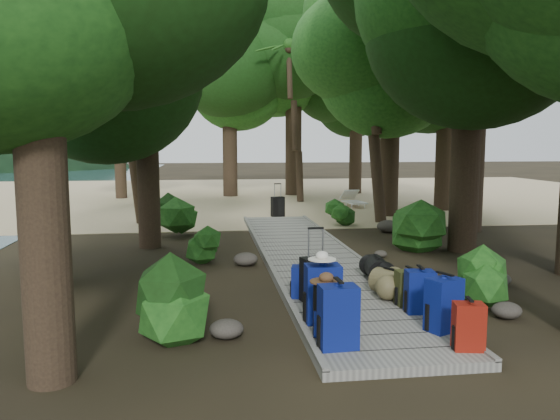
{
  "coord_description": "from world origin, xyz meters",
  "views": [
    {
      "loc": [
        -2.17,
        -10.32,
        2.49
      ],
      "look_at": [
        -0.54,
        1.69,
        1.0
      ],
      "focal_mm": 35.0,
      "sensor_mm": 36.0,
      "label": 1
    }
  ],
  "objects": [
    {
      "name": "ground",
      "position": [
        0.0,
        0.0,
        0.0
      ],
      "size": [
        120.0,
        120.0,
        0.0
      ],
      "primitive_type": "plane",
      "color": "#2E2617",
      "rests_on": "ground"
    },
    {
      "name": "sand_beach",
      "position": [
        0.0,
        16.0,
        0.01
      ],
      "size": [
        40.0,
        22.0,
        0.02
      ],
      "primitive_type": "cube",
      "color": "tan",
      "rests_on": "ground"
    },
    {
      "name": "boardwalk",
      "position": [
        0.0,
        1.0,
        0.06
      ],
      "size": [
        2.0,
        12.0,
        0.12
      ],
      "primitive_type": "cube",
      "color": "gray",
      "rests_on": "ground"
    },
    {
      "name": "backpack_left_a",
      "position": [
        -0.68,
        -4.36,
        0.53
      ],
      "size": [
        0.45,
        0.32,
        0.82
      ],
      "primitive_type": null,
      "rotation": [
        0.0,
        0.0,
        0.04
      ],
      "color": "navy",
      "rests_on": "boardwalk"
    },
    {
      "name": "backpack_left_b",
      "position": [
        -0.68,
        -4.02,
        0.47
      ],
      "size": [
        0.42,
        0.32,
        0.7
      ],
      "primitive_type": null,
      "rotation": [
        0.0,
        0.0,
        0.14
      ],
      "color": "black",
      "rests_on": "boardwalk"
    },
    {
      "name": "backpack_left_c",
      "position": [
        -0.66,
        -3.42,
        0.55
      ],
      "size": [
        0.47,
        0.34,
        0.86
      ],
      "primitive_type": null,
      "rotation": [
        0.0,
        0.0,
        -0.01
      ],
      "color": "navy",
      "rests_on": "boardwalk"
    },
    {
      "name": "backpack_left_d",
      "position": [
        -0.71,
        -2.24,
        0.39
      ],
      "size": [
        0.41,
        0.34,
        0.55
      ],
      "primitive_type": null,
      "rotation": [
        0.0,
        0.0,
        -0.24
      ],
      "color": "navy",
      "rests_on": "boardwalk"
    },
    {
      "name": "backpack_right_a",
      "position": [
        0.79,
        -4.61,
        0.42
      ],
      "size": [
        0.38,
        0.3,
        0.61
      ],
      "primitive_type": null,
      "rotation": [
        0.0,
        0.0,
        -0.19
      ],
      "color": "#9B1D03",
      "rests_on": "boardwalk"
    },
    {
      "name": "backpack_right_b",
      "position": [
        0.78,
        -3.97,
        0.5
      ],
      "size": [
        0.5,
        0.44,
        0.75
      ],
      "primitive_type": null,
      "rotation": [
        0.0,
        0.0,
        0.41
      ],
      "color": "navy",
      "rests_on": "boardwalk"
    },
    {
      "name": "backpack_right_c",
      "position": [
        0.78,
        -3.21,
        0.45
      ],
      "size": [
        0.41,
        0.31,
        0.67
      ],
      "primitive_type": null,
      "rotation": [
        0.0,
        0.0,
        -0.09
      ],
      "color": "navy",
      "rests_on": "boardwalk"
    },
    {
      "name": "backpack_right_d",
      "position": [
        0.76,
        -2.84,
        0.4
      ],
      "size": [
        0.38,
        0.28,
        0.57
      ],
      "primitive_type": null,
      "rotation": [
        0.0,
        0.0,
        0.02
      ],
      "color": "#42431D",
      "rests_on": "boardwalk"
    },
    {
      "name": "duffel_right_khaki",
      "position": [
        0.67,
        -2.32,
        0.32
      ],
      "size": [
        0.63,
        0.72,
        0.4
      ],
      "primitive_type": null,
      "rotation": [
        0.0,
        0.0,
        0.49
      ],
      "color": "olive",
      "rests_on": "boardwalk"
    },
    {
      "name": "duffel_right_black",
      "position": [
        0.75,
        -1.34,
        0.32
      ],
      "size": [
        0.47,
        0.68,
        0.4
      ],
      "primitive_type": null,
      "rotation": [
        0.0,
        0.0,
        -0.13
      ],
      "color": "black",
      "rests_on": "boardwalk"
    },
    {
      "name": "suitcase_on_boardwalk",
      "position": [
        -0.56,
        -2.44,
        0.45
      ],
      "size": [
        0.48,
        0.34,
        0.67
      ],
      "primitive_type": null,
      "rotation": [
        0.0,
        0.0,
        0.26
      ],
      "color": "black",
      "rests_on": "boardwalk"
    },
    {
      "name": "lone_suitcase_on_sand",
      "position": [
        0.21,
        7.83,
        0.36
      ],
      "size": [
        0.48,
        0.34,
        0.67
      ],
      "primitive_type": null,
      "rotation": [
        0.0,
        0.0,
        0.26
      ],
      "color": "black",
      "rests_on": "sand_beach"
    },
    {
      "name": "hat_brown",
      "position": [
        -0.75,
        -4.03,
        0.88
      ],
      "size": [
        0.4,
        0.4,
        0.12
      ],
      "primitive_type": null,
      "color": "#51351E",
      "rests_on": "backpack_left_b"
    },
    {
      "name": "hat_white",
      "position": [
        -0.69,
        -3.49,
        1.04
      ],
      "size": [
        0.37,
        0.37,
        0.12
      ],
      "primitive_type": null,
      "color": "silver",
      "rests_on": "backpack_left_c"
    },
    {
      "name": "kayak",
      "position": [
        -3.6,
        10.82,
        0.19
      ],
      "size": [
        1.31,
        3.47,
        0.34
      ],
      "primitive_type": "ellipsoid",
      "rotation": [
        0.0,
        0.0,
        0.17
      ],
      "color": "red",
      "rests_on": "sand_beach"
    },
    {
      "name": "sun_lounger",
      "position": [
        3.54,
        10.2,
        0.33
      ],
      "size": [
        0.84,
        2.0,
        0.63
      ],
      "primitive_type": null,
      "rotation": [
        0.0,
        0.0,
        0.11
      ],
      "color": "silver",
      "rests_on": "sand_beach"
    },
    {
      "name": "tree_right_c",
      "position": [
        3.7,
        1.47,
        4.64
      ],
      "size": [
        5.36,
        5.36,
        9.27
      ],
      "primitive_type": null,
      "color": "black",
      "rests_on": "ground"
    },
    {
      "name": "tree_right_d",
      "position": [
        5.21,
        4.26,
        5.75
      ],
      "size": [
        6.27,
        6.27,
        11.5
      ],
      "primitive_type": null,
      "color": "black",
      "rests_on": "ground"
    },
    {
      "name": "tree_right_e",
      "position": [
        4.02,
        7.64,
        4.63
      ],
      "size": [
        5.14,
        5.14,
        9.26
      ],
      "primitive_type": null,
      "color": "black",
      "rests_on": "ground"
    },
    {
      "name": "tree_right_f",
      "position": [
        6.61,
        8.95,
        4.95
      ],
      "size": [
        5.55,
        5.55,
        9.91
      ],
      "primitive_type": null,
      "color": "black",
      "rests_on": "ground"
    },
    {
      "name": "tree_left_a",
      "position": [
        -3.81,
        -4.59,
        3.59
      ],
      "size": [
        4.3,
        4.3,
        7.17
      ],
      "primitive_type": null,
      "color": "black",
      "rests_on": "ground"
    },
    {
      "name": "tree_left_b",
      "position": [
        -4.92,
        -0.58,
        4.57
      ],
      "size": [
        5.08,
        5.08,
        9.14
      ],
      "primitive_type": null,
      "color": "black",
      "rests_on": "ground"
    },
    {
      "name": "tree_left_c",
      "position": [
        -3.54,
        2.9,
        3.76
      ],
      "size": [
        4.32,
        4.32,
        7.52
      ],
      "primitive_type": null,
      "color": "black",
      "rests_on": "ground"
    },
    {
      "name": "tree_back_a",
      "position": [
        -1.05,
        15.36,
        4.83
      ],
      "size": [
        5.58,
        5.58,
        9.66
      ],
      "primitive_type": null,
      "color": "black",
      "rests_on": "ground"
    },
    {
      "name": "tree_back_b",
      "position": [
        1.98,
        15.59,
        5.51
      ],
      "size": [
        6.17,
        6.17,
        11.01
      ],
      "primitive_type": null,
      "color": "black",
      "rests_on": "ground"
    },
    {
      "name": "tree_back_c",
      "position": [
        5.17,
        16.03,
        4.44
      ],
      "size": [
        4.94,
        4.94,
        8.88
      ],
      "primitive_type": null,
      "color": "black",
      "rests_on": "ground"
    },
    {
      "name": "tree_back_d",
      "position": [
        -6.0,
        14.99,
        3.65
      ],
      "size": [
        4.37,
        4.37,
        7.29
      ],
      "primitive_type": null,
      "color": "black",
      "rests_on": "ground"
    },
    {
      "name": "palm_right_a",
      "position": [
        3.41,
        6.39,
        4.12
      ],
      "size": [
        4.83,
        4.83,
        8.23
      ],
      "primitive_type": null,
      "color": "#194513",
      "rests_on": "ground"
    },
    {
      "name": "palm_right_b",
      "position": [
        5.02,
        11.54,
        4.3
      ],
      "size": [
        4.45,
        4.45,
        8.6
      ],
      "primitive_type": null,
      "color": "#194513",
      "rests_on": "ground"
    },
    {
      "name": "palm_right_c",
      "position": [
        2.0,
        12.64,
        3.22
      ],
      "size": [
        4.05,
        4.05,
        6.45
      ],
      "primitive_type": null,
      "color": "#194513",
      "rests_on": "ground"
    },
    {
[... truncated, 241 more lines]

